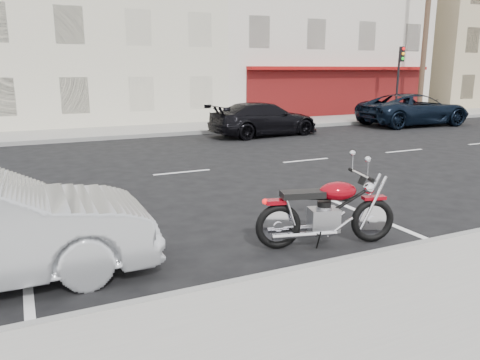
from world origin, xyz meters
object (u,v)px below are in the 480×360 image
(fire_hydrant, at_px, (374,110))
(motorcycle, at_px, (375,211))
(traffic_light, at_px, (399,73))
(utility_pole, at_px, (426,33))
(suv_far, at_px, (414,110))
(car_far, at_px, (264,119))

(fire_hydrant, distance_m, motorcycle, 19.66)
(traffic_light, bearing_deg, utility_pole, 7.61)
(traffic_light, bearing_deg, suv_far, -118.90)
(suv_far, bearing_deg, traffic_light, -25.54)
(utility_pole, relative_size, traffic_light, 2.37)
(motorcycle, height_order, suv_far, suv_far)
(traffic_light, xyz_separation_m, car_far, (-10.03, -2.87, -1.86))
(fire_hydrant, height_order, car_far, car_far)
(fire_hydrant, distance_m, car_far, 9.06)
(utility_pole, xyz_separation_m, motorcycle, (-16.38, -14.95, -4.21))
(motorcycle, distance_m, suv_far, 17.49)
(traffic_light, distance_m, motorcycle, 20.65)
(suv_far, height_order, car_far, suv_far)
(traffic_light, height_order, car_far, traffic_light)
(fire_hydrant, bearing_deg, car_far, -160.44)
(traffic_light, height_order, fire_hydrant, traffic_light)
(utility_pole, xyz_separation_m, traffic_light, (-2.00, -0.27, -2.18))
(traffic_light, distance_m, car_far, 10.60)
(fire_hydrant, relative_size, motorcycle, 0.32)
(utility_pole, height_order, fire_hydrant, utility_pole)
(utility_pole, distance_m, traffic_light, 2.97)
(utility_pole, bearing_deg, car_far, -165.41)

